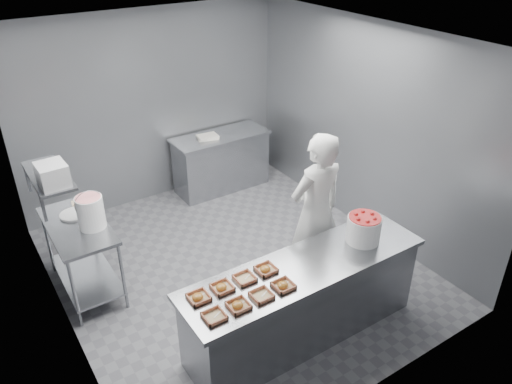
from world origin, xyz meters
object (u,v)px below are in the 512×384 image
(glaze_bucket, at_px, (90,212))
(service_counter, at_px, (304,301))
(tray_4, at_px, (198,297))
(tray_7, at_px, (266,269))
(tray_2, at_px, (262,295))
(worker, at_px, (316,212))
(tray_0, at_px, (214,316))
(strawberry_tub, at_px, (364,228))
(tray_6, at_px, (245,278))
(tray_3, at_px, (283,285))
(tray_5, at_px, (222,287))
(back_counter, at_px, (221,162))
(tray_1, at_px, (238,305))
(appliance, at_px, (52,175))
(prep_table, at_px, (81,247))

(glaze_bucket, bearing_deg, service_counter, -50.05)
(tray_4, bearing_deg, tray_7, 0.00)
(tray_2, xyz_separation_m, glaze_bucket, (-0.90, 1.94, 0.17))
(worker, bearing_deg, service_counter, 44.48)
(tray_0, distance_m, worker, 1.91)
(tray_0, xyz_separation_m, strawberry_tub, (1.84, 0.15, 0.13))
(tray_6, relative_size, worker, 0.10)
(tray_6, relative_size, glaze_bucket, 0.42)
(worker, xyz_separation_m, glaze_bucket, (-2.16, 1.15, 0.14))
(tray_3, xyz_separation_m, tray_5, (-0.48, 0.28, 0.00))
(tray_4, relative_size, tray_5, 1.00)
(back_counter, relative_size, tray_1, 8.01)
(tray_2, bearing_deg, tray_5, 130.83)
(tray_6, bearing_deg, tray_0, -149.63)
(strawberry_tub, bearing_deg, tray_4, 175.89)
(worker, bearing_deg, strawberry_tub, 98.75)
(service_counter, relative_size, worker, 1.37)
(tray_7, xyz_separation_m, strawberry_tub, (1.12, -0.13, 0.13))
(tray_5, xyz_separation_m, tray_7, (0.48, 0.00, 0.00))
(tray_6, distance_m, tray_7, 0.24)
(service_counter, relative_size, back_counter, 1.73)
(tray_3, xyz_separation_m, tray_6, (-0.24, 0.28, -0.00))
(tray_1, bearing_deg, tray_4, 130.47)
(tray_1, height_order, glaze_bucket, glaze_bucket)
(tray_1, relative_size, tray_5, 1.00)
(service_counter, relative_size, tray_6, 13.88)
(tray_7, xyz_separation_m, worker, (1.02, 0.51, 0.03))
(tray_4, height_order, appliance, appliance)
(tray_6, bearing_deg, worker, 21.98)
(tray_6, bearing_deg, strawberry_tub, -5.56)
(back_counter, bearing_deg, prep_table, -152.99)
(tray_0, distance_m, tray_6, 0.56)
(tray_4, xyz_separation_m, appliance, (-0.73, 1.54, 0.75))
(tray_3, height_order, worker, worker)
(prep_table, relative_size, tray_3, 6.40)
(tray_0, relative_size, tray_7, 1.00)
(tray_3, relative_size, tray_5, 1.00)
(glaze_bucket, bearing_deg, tray_6, -61.56)
(back_counter, xyz_separation_m, worker, (-0.25, -2.60, 0.50))
(glaze_bucket, distance_m, appliance, 0.67)
(back_counter, xyz_separation_m, tray_1, (-1.75, -3.39, 0.47))
(service_counter, bearing_deg, glaze_bucket, 129.95)
(tray_1, relative_size, glaze_bucket, 0.42)
(tray_0, distance_m, tray_7, 0.77)
(service_counter, relative_size, tray_4, 13.88)
(tray_1, height_order, tray_4, same)
(service_counter, distance_m, prep_table, 2.56)
(glaze_bucket, bearing_deg, appliance, -158.40)
(tray_2, bearing_deg, back_counter, 65.99)
(tray_1, height_order, tray_7, same)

